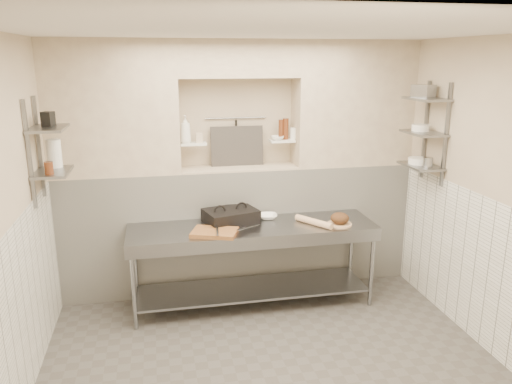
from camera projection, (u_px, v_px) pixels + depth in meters
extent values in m
cube|color=#47433F|center=(274.00, 373.00, 4.34)|extent=(4.00, 3.90, 0.10)
cube|color=silver|center=(278.00, 23.00, 3.59)|extent=(4.00, 3.90, 0.10)
cube|color=beige|center=(503.00, 201.00, 4.36)|extent=(0.10, 3.90, 2.80)
cube|color=beige|center=(235.00, 164.00, 5.86)|extent=(4.00, 0.10, 2.80)
cube|color=beige|center=(389.00, 359.00, 2.07)|extent=(4.00, 0.10, 2.80)
cube|color=white|center=(239.00, 227.00, 5.80)|extent=(4.00, 0.40, 1.40)
cube|color=beige|center=(239.00, 168.00, 5.62)|extent=(1.30, 0.40, 0.02)
cube|color=beige|center=(113.00, 108.00, 5.18)|extent=(1.35, 0.40, 1.40)
cube|color=beige|center=(352.00, 104.00, 5.69)|extent=(1.35, 0.40, 1.40)
cube|color=beige|center=(238.00, 59.00, 5.31)|extent=(1.30, 0.40, 0.40)
cube|color=white|center=(19.00, 319.00, 3.76)|extent=(0.02, 3.90, 1.40)
cube|color=white|center=(487.00, 275.00, 4.53)|extent=(0.02, 3.90, 1.40)
cube|color=white|center=(193.00, 144.00, 5.45)|extent=(0.28, 0.16, 0.02)
cube|color=white|center=(282.00, 141.00, 5.64)|extent=(0.28, 0.16, 0.02)
cylinder|color=gray|center=(236.00, 118.00, 5.64)|extent=(0.70, 0.02, 0.02)
cylinder|color=black|center=(236.00, 133.00, 5.66)|extent=(0.02, 0.02, 0.30)
cube|color=#383330|center=(237.00, 146.00, 5.65)|extent=(0.60, 0.08, 0.45)
cube|color=slate|center=(39.00, 147.00, 4.66)|extent=(0.03, 0.03, 0.95)
cube|color=slate|center=(29.00, 155.00, 4.28)|extent=(0.03, 0.03, 0.95)
cube|color=slate|center=(53.00, 172.00, 4.55)|extent=(0.30, 0.50, 0.02)
cube|color=slate|center=(48.00, 128.00, 4.45)|extent=(0.30, 0.50, 0.03)
cube|color=slate|center=(425.00, 130.00, 5.41)|extent=(0.03, 0.03, 1.05)
cube|color=slate|center=(446.00, 135.00, 5.03)|extent=(0.03, 0.03, 1.05)
cube|color=slate|center=(421.00, 166.00, 5.29)|extent=(0.30, 0.50, 0.02)
cube|color=slate|center=(423.00, 133.00, 5.20)|extent=(0.30, 0.50, 0.02)
cube|color=slate|center=(426.00, 99.00, 5.10)|extent=(0.30, 0.50, 0.03)
cube|color=gray|center=(253.00, 228.00, 5.25)|extent=(2.60, 0.70, 0.04)
cube|color=gray|center=(253.00, 288.00, 5.43)|extent=(2.45, 0.60, 0.03)
cube|color=gray|center=(259.00, 244.00, 4.95)|extent=(2.60, 0.02, 0.12)
cylinder|color=gray|center=(134.00, 289.00, 4.85)|extent=(0.04, 0.04, 0.86)
cylinder|color=gray|center=(135.00, 266.00, 5.40)|extent=(0.04, 0.04, 0.86)
cylinder|color=gray|center=(372.00, 269.00, 5.33)|extent=(0.04, 0.04, 0.86)
cylinder|color=gray|center=(351.00, 249.00, 5.88)|extent=(0.04, 0.04, 0.86)
cube|color=black|center=(231.00, 218.00, 5.33)|extent=(0.62, 0.52, 0.10)
cube|color=black|center=(231.00, 212.00, 5.31)|extent=(0.62, 0.52, 0.05)
cube|color=brown|center=(215.00, 232.00, 4.99)|extent=(0.52, 0.44, 0.04)
cube|color=gray|center=(248.00, 227.00, 5.05)|extent=(0.25, 0.16, 0.01)
cylinder|color=gray|center=(217.00, 231.00, 4.93)|extent=(0.05, 0.25, 0.02)
imported|color=white|center=(268.00, 216.00, 5.47)|extent=(0.23, 0.23, 0.05)
cylinder|color=#D6AC80|center=(314.00, 222.00, 5.26)|extent=(0.32, 0.42, 0.07)
cylinder|color=#D6AC80|center=(339.00, 224.00, 5.27)|extent=(0.26, 0.26, 0.02)
ellipsoid|color=#4C2D19|center=(340.00, 218.00, 5.25)|extent=(0.20, 0.20, 0.12)
imported|color=white|center=(185.00, 129.00, 5.36)|extent=(0.12, 0.12, 0.30)
cube|color=beige|center=(199.00, 138.00, 5.44)|extent=(0.07, 0.07, 0.11)
imported|color=white|center=(277.00, 138.00, 5.61)|extent=(0.17, 0.17, 0.05)
cylinder|color=#532612|center=(286.00, 129.00, 5.63)|extent=(0.06, 0.06, 0.24)
cylinder|color=#532612|center=(281.00, 130.00, 5.63)|extent=(0.06, 0.06, 0.22)
cylinder|color=white|center=(293.00, 133.00, 5.65)|extent=(0.08, 0.08, 0.13)
cylinder|color=white|center=(54.00, 153.00, 4.66)|extent=(0.13, 0.13, 0.26)
cylinder|color=#532612|center=(49.00, 168.00, 4.39)|extent=(0.08, 0.08, 0.11)
cube|color=black|center=(48.00, 119.00, 4.47)|extent=(0.12, 0.12, 0.13)
cylinder|color=white|center=(418.00, 161.00, 5.33)|extent=(0.21, 0.21, 0.06)
cylinder|color=gray|center=(428.00, 162.00, 5.14)|extent=(0.10, 0.10, 0.10)
cylinder|color=white|center=(421.00, 128.00, 5.25)|extent=(0.18, 0.18, 0.07)
cube|color=gray|center=(423.00, 91.00, 5.15)|extent=(0.24, 0.25, 0.13)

